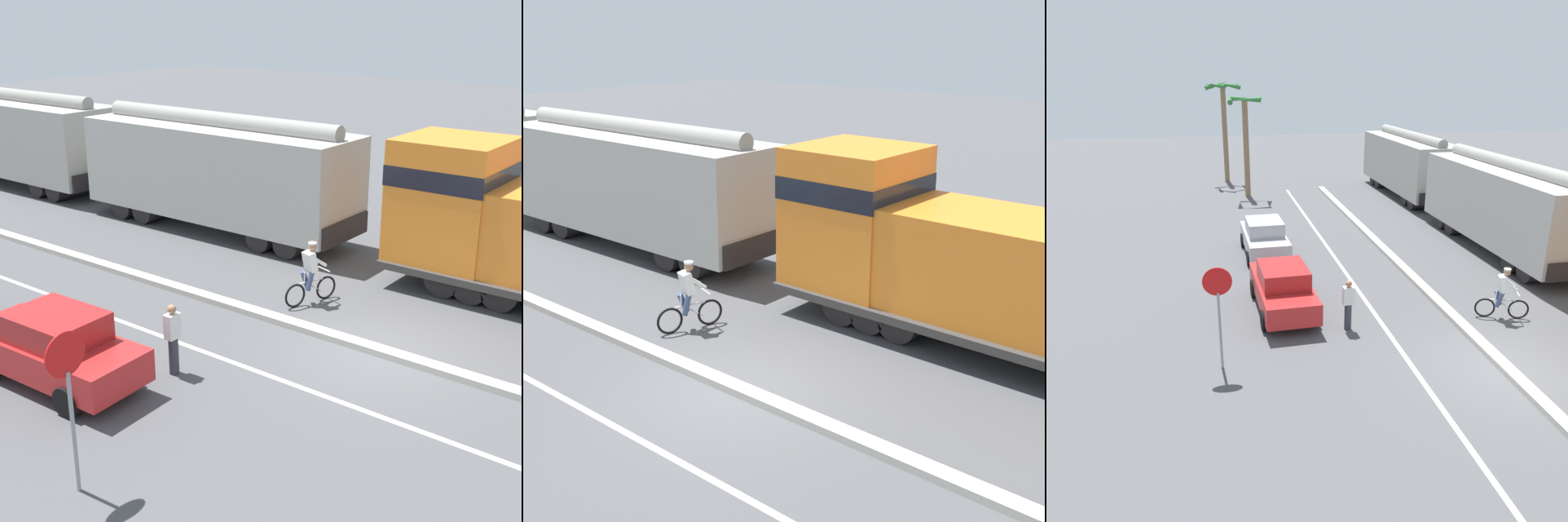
% 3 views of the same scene
% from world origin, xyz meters
% --- Properties ---
extents(ground_plane, '(120.00, 120.00, 0.00)m').
position_xyz_m(ground_plane, '(0.00, 0.00, 0.00)').
color(ground_plane, '#4C4C4F').
extents(median_curb, '(0.36, 36.00, 0.16)m').
position_xyz_m(median_curb, '(0.00, 6.00, 0.08)').
color(median_curb, beige).
rests_on(median_curb, ground).
extents(lane_stripe, '(0.14, 36.00, 0.01)m').
position_xyz_m(lane_stripe, '(-2.40, 6.00, 0.00)').
color(lane_stripe, silver).
rests_on(lane_stripe, ground).
extents(hopper_car_lead, '(2.90, 10.60, 4.18)m').
position_xyz_m(hopper_car_lead, '(5.18, 9.31, 2.08)').
color(hopper_car_lead, '#AAA79F').
rests_on(hopper_car_lead, ground).
extents(hopper_car_middle, '(2.90, 10.60, 4.18)m').
position_xyz_m(hopper_car_middle, '(5.18, 20.91, 2.08)').
color(hopper_car_middle, '#A09E96').
rests_on(hopper_car_middle, ground).
extents(parked_car_red, '(1.97, 4.27, 1.62)m').
position_xyz_m(parked_car_red, '(-5.35, 4.81, 0.82)').
color(parked_car_red, red).
rests_on(parked_car_red, ground).
extents(parked_car_silver, '(1.94, 4.26, 1.62)m').
position_xyz_m(parked_car_silver, '(-5.36, 10.60, 0.82)').
color(parked_car_silver, '#B7BABF').
rests_on(parked_car_silver, ground).
extents(cyclist, '(1.64, 0.67, 1.71)m').
position_xyz_m(cyclist, '(1.53, 2.93, 0.82)').
color(cyclist, black).
rests_on(cyclist, ground).
extents(stop_sign, '(0.76, 0.08, 2.88)m').
position_xyz_m(stop_sign, '(-7.47, 1.52, 2.02)').
color(stop_sign, gray).
rests_on(stop_sign, ground).
extents(palm_tree_near, '(2.73, 2.79, 7.23)m').
position_xyz_m(palm_tree_near, '(-6.37, 27.98, 5.34)').
color(palm_tree_near, '#846647').
rests_on(palm_tree_near, ground).
extents(palm_tree_far, '(2.24, 2.22, 6.43)m').
position_xyz_m(palm_tree_far, '(-5.19, 22.59, 4.53)').
color(palm_tree_far, '#846647').
rests_on(palm_tree_far, ground).
extents(pedestrian_by_cars, '(0.34, 0.22, 1.62)m').
position_xyz_m(pedestrian_by_cars, '(-3.56, 3.08, 0.85)').
color(pedestrian_by_cars, '#33333D').
rests_on(pedestrian_by_cars, ground).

